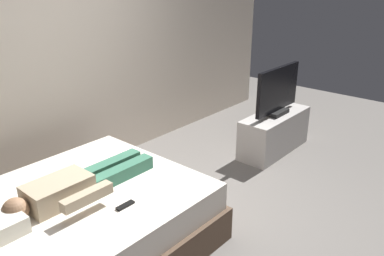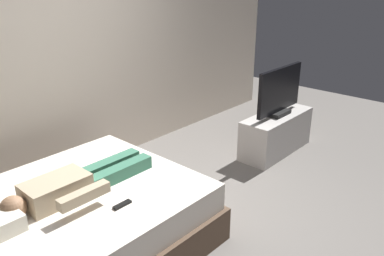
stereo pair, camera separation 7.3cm
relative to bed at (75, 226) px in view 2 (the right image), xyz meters
name	(u,v)px [view 2 (the right image)]	position (x,y,z in m)	size (l,w,h in m)	color
ground_plane	(180,227)	(0.81, -0.38, -0.26)	(10.00, 10.00, 0.00)	slate
back_wall	(93,44)	(1.21, 1.31, 1.14)	(6.40, 0.10, 2.80)	beige
bed	(75,226)	(0.00, 0.00, 0.00)	(1.97, 1.62, 0.54)	brown
person	(73,185)	(0.03, 0.00, 0.36)	(1.26, 0.46, 0.18)	tan
remote	(122,205)	(0.18, -0.40, 0.29)	(0.15, 0.04, 0.02)	black
tv_stand	(276,133)	(2.79, -0.17, -0.01)	(1.10, 0.40, 0.50)	#B7B2AD
tv	(280,92)	(2.79, -0.17, 0.52)	(0.88, 0.20, 0.59)	black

